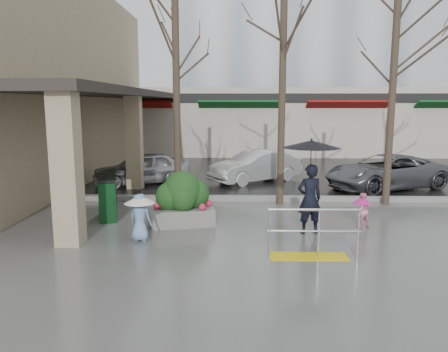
{
  "coord_description": "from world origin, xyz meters",
  "views": [
    {
      "loc": [
        -0.24,
        -9.84,
        3.14
      ],
      "look_at": [
        -0.5,
        1.09,
        1.3
      ],
      "focal_mm": 35.0,
      "sensor_mm": 36.0,
      "label": 1
    }
  ],
  "objects_px": {
    "child_blue": "(140,212)",
    "car_c": "(385,172)",
    "car_b": "(256,166)",
    "tree_midwest": "(283,31)",
    "tree_west": "(176,36)",
    "handrail": "(312,239)",
    "child_pink": "(362,208)",
    "tree_mideast": "(395,44)",
    "woman": "(310,175)",
    "news_boxes": "(108,194)",
    "car_a": "(142,168)",
    "planter": "(183,199)"
  },
  "relations": [
    {
      "from": "car_b",
      "to": "car_c",
      "type": "bearing_deg",
      "value": 39.55
    },
    {
      "from": "tree_midwest",
      "to": "car_b",
      "type": "height_order",
      "value": "tree_midwest"
    },
    {
      "from": "planter",
      "to": "car_c",
      "type": "relative_size",
      "value": 0.39
    },
    {
      "from": "news_boxes",
      "to": "car_c",
      "type": "relative_size",
      "value": 0.47
    },
    {
      "from": "tree_mideast",
      "to": "planter",
      "type": "xyz_separation_m",
      "value": [
        -6.07,
        -2.46,
        -4.18
      ]
    },
    {
      "from": "car_a",
      "to": "car_c",
      "type": "relative_size",
      "value": 0.82
    },
    {
      "from": "tree_mideast",
      "to": "woman",
      "type": "relative_size",
      "value": 2.81
    },
    {
      "from": "handrail",
      "to": "tree_west",
      "type": "bearing_deg",
      "value": 124.99
    },
    {
      "from": "handrail",
      "to": "tree_west",
      "type": "relative_size",
      "value": 0.28
    },
    {
      "from": "child_blue",
      "to": "car_b",
      "type": "height_order",
      "value": "car_b"
    },
    {
      "from": "car_b",
      "to": "child_blue",
      "type": "bearing_deg",
      "value": -56.39
    },
    {
      "from": "handrail",
      "to": "tree_mideast",
      "type": "relative_size",
      "value": 0.29
    },
    {
      "from": "woman",
      "to": "car_c",
      "type": "bearing_deg",
      "value": -137.04
    },
    {
      "from": "tree_west",
      "to": "tree_mideast",
      "type": "distance_m",
      "value": 6.5
    },
    {
      "from": "planter",
      "to": "handrail",
      "type": "bearing_deg",
      "value": -38.57
    },
    {
      "from": "handrail",
      "to": "news_boxes",
      "type": "distance_m",
      "value": 6.17
    },
    {
      "from": "handrail",
      "to": "car_a",
      "type": "height_order",
      "value": "car_a"
    },
    {
      "from": "child_blue",
      "to": "news_boxes",
      "type": "xyz_separation_m",
      "value": [
        -1.42,
        2.36,
        -0.1
      ]
    },
    {
      "from": "handrail",
      "to": "news_boxes",
      "type": "bearing_deg",
      "value": 146.97
    },
    {
      "from": "child_blue",
      "to": "car_c",
      "type": "bearing_deg",
      "value": -120.42
    },
    {
      "from": "tree_west",
      "to": "child_blue",
      "type": "bearing_deg",
      "value": -95.81
    },
    {
      "from": "tree_midwest",
      "to": "planter",
      "type": "xyz_separation_m",
      "value": [
        -2.77,
        -2.46,
        -4.56
      ]
    },
    {
      "from": "tree_midwest",
      "to": "planter",
      "type": "height_order",
      "value": "tree_midwest"
    },
    {
      "from": "tree_mideast",
      "to": "child_pink",
      "type": "xyz_separation_m",
      "value": [
        -1.5,
        -2.59,
        -4.35
      ]
    },
    {
      "from": "car_b",
      "to": "tree_midwest",
      "type": "bearing_deg",
      "value": -26.39
    },
    {
      "from": "car_c",
      "to": "tree_mideast",
      "type": "bearing_deg",
      "value": -40.03
    },
    {
      "from": "child_blue",
      "to": "car_b",
      "type": "bearing_deg",
      "value": -91.36
    },
    {
      "from": "handrail",
      "to": "child_pink",
      "type": "bearing_deg",
      "value": 53.41
    },
    {
      "from": "car_a",
      "to": "car_b",
      "type": "xyz_separation_m",
      "value": [
        4.45,
        0.66,
        0.0
      ]
    },
    {
      "from": "tree_west",
      "to": "child_blue",
      "type": "distance_m",
      "value": 5.83
    },
    {
      "from": "news_boxes",
      "to": "child_blue",
      "type": "bearing_deg",
      "value": -73.88
    },
    {
      "from": "handrail",
      "to": "tree_midwest",
      "type": "height_order",
      "value": "tree_midwest"
    },
    {
      "from": "tree_west",
      "to": "woman",
      "type": "bearing_deg",
      "value": -41.1
    },
    {
      "from": "planter",
      "to": "tree_midwest",
      "type": "bearing_deg",
      "value": 41.63
    },
    {
      "from": "tree_mideast",
      "to": "car_c",
      "type": "distance_m",
      "value": 5.0
    },
    {
      "from": "child_blue",
      "to": "car_a",
      "type": "bearing_deg",
      "value": -58.23
    },
    {
      "from": "tree_mideast",
      "to": "car_b",
      "type": "xyz_separation_m",
      "value": [
        -3.87,
        3.84,
        -4.23
      ]
    },
    {
      "from": "woman",
      "to": "car_b",
      "type": "height_order",
      "value": "woman"
    },
    {
      "from": "woman",
      "to": "car_a",
      "type": "distance_m",
      "value": 8.34
    },
    {
      "from": "child_blue",
      "to": "planter",
      "type": "bearing_deg",
      "value": -101.18
    },
    {
      "from": "tree_mideast",
      "to": "woman",
      "type": "distance_m",
      "value": 5.48
    },
    {
      "from": "tree_midwest",
      "to": "child_blue",
      "type": "relative_size",
      "value": 6.32
    },
    {
      "from": "tree_midwest",
      "to": "news_boxes",
      "type": "height_order",
      "value": "tree_midwest"
    },
    {
      "from": "child_pink",
      "to": "handrail",
      "type": "bearing_deg",
      "value": 37.29
    },
    {
      "from": "woman",
      "to": "car_c",
      "type": "relative_size",
      "value": 0.51
    },
    {
      "from": "child_blue",
      "to": "news_boxes",
      "type": "distance_m",
      "value": 2.76
    },
    {
      "from": "tree_mideast",
      "to": "news_boxes",
      "type": "distance_m",
      "value": 9.45
    },
    {
      "from": "child_blue",
      "to": "car_c",
      "type": "relative_size",
      "value": 0.24
    },
    {
      "from": "handrail",
      "to": "planter",
      "type": "xyz_separation_m",
      "value": [
        -2.93,
        2.34,
        0.3
      ]
    },
    {
      "from": "woman",
      "to": "child_pink",
      "type": "height_order",
      "value": "woman"
    }
  ]
}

